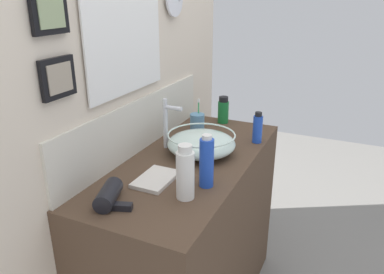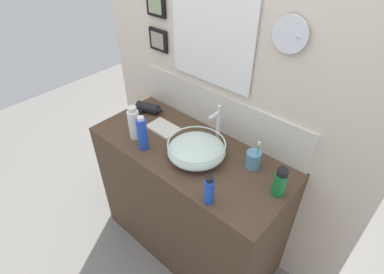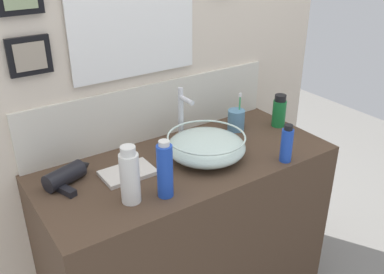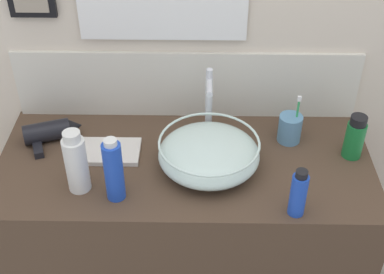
{
  "view_description": "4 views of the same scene",
  "coord_description": "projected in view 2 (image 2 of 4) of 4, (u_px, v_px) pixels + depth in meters",
  "views": [
    {
      "loc": [
        -1.41,
        -0.66,
        1.64
      ],
      "look_at": [
        0.02,
        0.0,
        1.02
      ],
      "focal_mm": 35.0,
      "sensor_mm": 36.0,
      "label": 1
    },
    {
      "loc": [
        0.89,
        -0.97,
        2.03
      ],
      "look_at": [
        0.02,
        0.0,
        1.02
      ],
      "focal_mm": 28.0,
      "sensor_mm": 36.0,
      "label": 2
    },
    {
      "loc": [
        -0.83,
        -1.26,
        1.77
      ],
      "look_at": [
        0.02,
        0.0,
        1.02
      ],
      "focal_mm": 40.0,
      "sensor_mm": 36.0,
      "label": 3
    },
    {
      "loc": [
        0.04,
        -1.32,
        2.04
      ],
      "look_at": [
        0.02,
        0.0,
        1.02
      ],
      "focal_mm": 50.0,
      "sensor_mm": 36.0,
      "label": 4
    }
  ],
  "objects": [
    {
      "name": "soap_dispenser",
      "position": [
        280.0,
        183.0,
        1.41
      ],
      "size": [
        0.06,
        0.06,
        0.16
      ],
      "color": "#197233",
      "rests_on": "vanity_counter"
    },
    {
      "name": "vanity_counter",
      "position": [
        189.0,
        201.0,
        2.0
      ],
      "size": [
        1.22,
        0.54,
        0.92
      ],
      "primitive_type": "cube",
      "color": "#4C3828",
      "rests_on": "ground"
    },
    {
      "name": "toothbrush_cup",
      "position": [
        253.0,
        160.0,
        1.58
      ],
      "size": [
        0.08,
        0.08,
        0.18
      ],
      "color": "#598CB2",
      "rests_on": "vanity_counter"
    },
    {
      "name": "back_panel",
      "position": [
        223.0,
        85.0,
        1.72
      ],
      "size": [
        1.88,
        0.1,
        2.42
      ],
      "color": "beige",
      "rests_on": "ground"
    },
    {
      "name": "lotion_bottle",
      "position": [
        134.0,
        123.0,
        1.75
      ],
      "size": [
        0.07,
        0.07,
        0.21
      ],
      "color": "white",
      "rests_on": "vanity_counter"
    },
    {
      "name": "faucet",
      "position": [
        217.0,
        123.0,
        1.69
      ],
      "size": [
        0.02,
        0.1,
        0.25
      ],
      "color": "silver",
      "rests_on": "vanity_counter"
    },
    {
      "name": "hand_towel",
      "position": [
        163.0,
        128.0,
        1.87
      ],
      "size": [
        0.2,
        0.13,
        0.02
      ],
      "primitive_type": "cube",
      "color": "silver",
      "rests_on": "vanity_counter"
    },
    {
      "name": "ground_plane",
      "position": [
        190.0,
        241.0,
        2.28
      ],
      "size": [
        6.0,
        6.0,
        0.0
      ],
      "primitive_type": "plane",
      "color": "gray"
    },
    {
      "name": "spray_bottle",
      "position": [
        209.0,
        191.0,
        1.37
      ],
      "size": [
        0.05,
        0.05,
        0.16
      ],
      "color": "blue",
      "rests_on": "vanity_counter"
    },
    {
      "name": "hair_drier",
      "position": [
        149.0,
        109.0,
        2.0
      ],
      "size": [
        0.21,
        0.17,
        0.07
      ],
      "color": "black",
      "rests_on": "vanity_counter"
    },
    {
      "name": "shampoo_bottle",
      "position": [
        142.0,
        134.0,
        1.67
      ],
      "size": [
        0.06,
        0.06,
        0.22
      ],
      "color": "blue",
      "rests_on": "vanity_counter"
    },
    {
      "name": "glass_bowl_sink",
      "position": [
        196.0,
        150.0,
        1.63
      ],
      "size": [
        0.32,
        0.32,
        0.1
      ],
      "color": "silver",
      "rests_on": "vanity_counter"
    }
  ]
}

